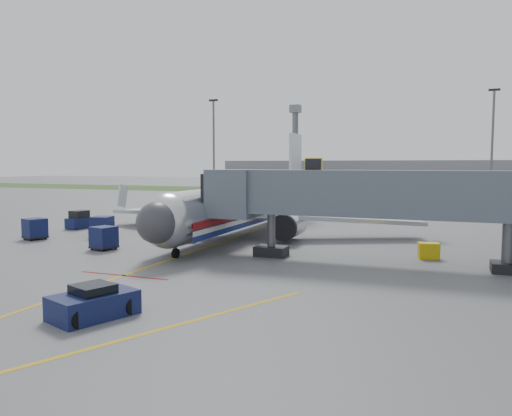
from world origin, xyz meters
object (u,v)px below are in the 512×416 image
(belt_loader, at_px, (190,234))
(baggage_tug, at_px, (79,221))
(pushback_tug, at_px, (93,303))
(ramp_worker, at_px, (179,233))
(airliner, at_px, (247,205))

(belt_loader, bearing_deg, baggage_tug, 169.83)
(pushback_tug, xyz_separation_m, belt_loader, (-6.83, 21.01, -0.09))
(belt_loader, bearing_deg, ramp_worker, -88.95)
(pushback_tug, height_order, ramp_worker, ramp_worker)
(belt_loader, bearing_deg, pushback_tug, -71.99)
(airliner, bearing_deg, belt_loader, -120.75)
(pushback_tug, distance_m, baggage_tug, 31.43)
(baggage_tug, relative_size, belt_loader, 0.64)
(airliner, bearing_deg, ramp_worker, -113.34)
(pushback_tug, bearing_deg, baggage_tug, 131.54)
(airliner, bearing_deg, baggage_tug, -170.64)
(ramp_worker, bearing_deg, airliner, 37.73)
(ramp_worker, bearing_deg, belt_loader, 62.11)
(airliner, relative_size, pushback_tug, 9.10)
(baggage_tug, xyz_separation_m, ramp_worker, (14.05, -4.46, -0.03))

